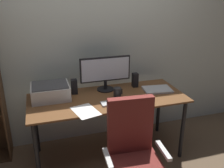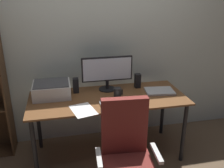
# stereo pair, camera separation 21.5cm
# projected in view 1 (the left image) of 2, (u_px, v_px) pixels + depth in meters

# --- Properties ---
(ground_plane) EXTENTS (12.00, 12.00, 0.00)m
(ground_plane) POSITION_uv_depth(u_px,v_px,m) (108.00, 153.00, 3.01)
(ground_plane) COLOR brown
(back_wall) EXTENTS (6.40, 0.10, 2.60)m
(back_wall) POSITION_uv_depth(u_px,v_px,m) (95.00, 38.00, 3.01)
(back_wall) COLOR beige
(back_wall) RESTS_ON ground
(desk) EXTENTS (1.71, 0.71, 0.74)m
(desk) POSITION_uv_depth(u_px,v_px,m) (108.00, 104.00, 2.77)
(desk) COLOR brown
(desk) RESTS_ON ground
(monitor) EXTENTS (0.59, 0.20, 0.40)m
(monitor) POSITION_uv_depth(u_px,v_px,m) (105.00, 71.00, 2.86)
(monitor) COLOR black
(monitor) RESTS_ON desk
(keyboard) EXTENTS (0.29, 0.11, 0.02)m
(keyboard) POSITION_uv_depth(u_px,v_px,m) (115.00, 103.00, 2.59)
(keyboard) COLOR #B7BABC
(keyboard) RESTS_ON desk
(mouse) EXTENTS (0.06, 0.10, 0.03)m
(mouse) POSITION_uv_depth(u_px,v_px,m) (136.00, 99.00, 2.66)
(mouse) COLOR black
(mouse) RESTS_ON desk
(coffee_mug) EXTENTS (0.10, 0.08, 0.11)m
(coffee_mug) POSITION_uv_depth(u_px,v_px,m) (117.00, 92.00, 2.72)
(coffee_mug) COLOR black
(coffee_mug) RESTS_ON desk
(laptop) EXTENTS (0.35, 0.27, 0.02)m
(laptop) POSITION_uv_depth(u_px,v_px,m) (157.00, 89.00, 2.92)
(laptop) COLOR #B7BABC
(laptop) RESTS_ON desk
(speaker_left) EXTENTS (0.06, 0.07, 0.17)m
(speaker_left) POSITION_uv_depth(u_px,v_px,m) (74.00, 87.00, 2.80)
(speaker_left) COLOR black
(speaker_left) RESTS_ON desk
(speaker_right) EXTENTS (0.06, 0.07, 0.17)m
(speaker_right) POSITION_uv_depth(u_px,v_px,m) (135.00, 80.00, 3.00)
(speaker_right) COLOR black
(speaker_right) RESTS_ON desk
(printer) EXTENTS (0.40, 0.34, 0.16)m
(printer) POSITION_uv_depth(u_px,v_px,m) (50.00, 91.00, 2.69)
(printer) COLOR silver
(printer) RESTS_ON desk
(paper_sheet) EXTENTS (0.28, 0.34, 0.00)m
(paper_sheet) POSITION_uv_depth(u_px,v_px,m) (86.00, 111.00, 2.43)
(paper_sheet) COLOR white
(paper_sheet) RESTS_ON desk
(office_chair) EXTENTS (0.54, 0.54, 1.01)m
(office_chair) POSITION_uv_depth(u_px,v_px,m) (134.00, 162.00, 2.15)
(office_chair) COLOR silver
(office_chair) RESTS_ON ground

